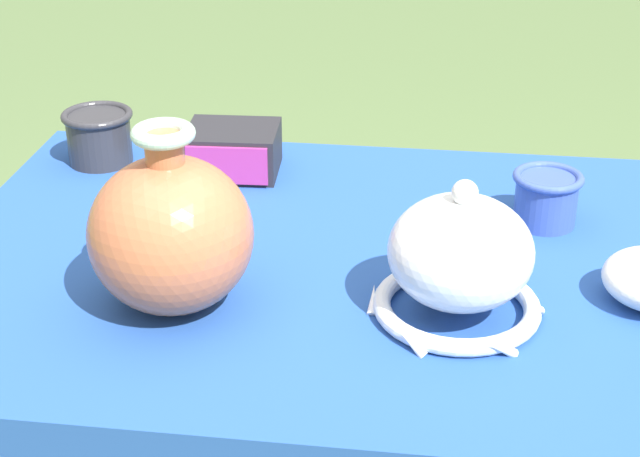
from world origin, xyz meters
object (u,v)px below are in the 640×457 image
object	(u,v)px
cup_wide_charcoal	(99,135)
cup_wide_cobalt	(546,197)
vase_dome_bell	(460,262)
mosaic_tile_box	(233,151)
vase_tall_bulbous	(171,233)

from	to	relation	value
cup_wide_charcoal	cup_wide_cobalt	world-z (taller)	cup_wide_charcoal
vase_dome_bell	cup_wide_cobalt	bearing A→B (deg)	64.88
mosaic_tile_box	cup_wide_cobalt	size ratio (longest dim) A/B	1.49
vase_tall_bulbous	vase_dome_bell	distance (m)	0.35
vase_dome_bell	vase_tall_bulbous	bearing A→B (deg)	-176.16
mosaic_tile_box	cup_wide_cobalt	bearing A→B (deg)	-17.20
vase_tall_bulbous	vase_dome_bell	size ratio (longest dim) A/B	1.09
vase_tall_bulbous	cup_wide_cobalt	size ratio (longest dim) A/B	2.35
cup_wide_cobalt	cup_wide_charcoal	bearing A→B (deg)	169.26
mosaic_tile_box	cup_wide_charcoal	distance (m)	0.23
mosaic_tile_box	vase_tall_bulbous	bearing A→B (deg)	-91.13
vase_dome_bell	cup_wide_cobalt	xyz separation A→B (m)	(0.12, 0.26, -0.03)
mosaic_tile_box	cup_wide_cobalt	xyz separation A→B (m)	(0.49, -0.12, 0.01)
vase_dome_bell	mosaic_tile_box	world-z (taller)	vase_dome_bell
mosaic_tile_box	cup_wide_charcoal	xyz separation A→B (m)	(-0.23, 0.01, 0.01)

